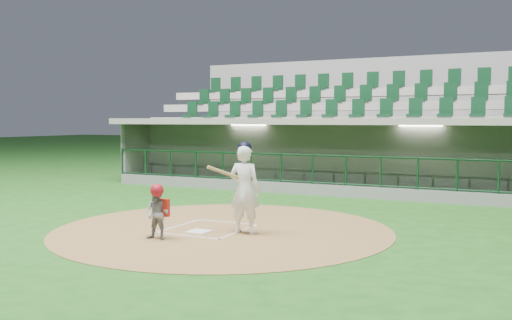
{
  "coord_description": "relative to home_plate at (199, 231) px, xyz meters",
  "views": [
    {
      "loc": [
        6.29,
        -10.67,
        2.34
      ],
      "look_at": [
        -0.3,
        2.6,
        1.3
      ],
      "focal_mm": 40.0,
      "sensor_mm": 36.0,
      "label": 1
    }
  ],
  "objects": [
    {
      "name": "ground",
      "position": [
        0.0,
        0.7,
        -0.02
      ],
      "size": [
        120.0,
        120.0,
        0.0
      ],
      "primitive_type": "plane",
      "color": "#1A4F16",
      "rests_on": "ground"
    },
    {
      "name": "dirt_circle",
      "position": [
        0.3,
        0.5,
        -0.02
      ],
      "size": [
        7.2,
        7.2,
        0.01
      ],
      "primitive_type": "cylinder",
      "color": "brown",
      "rests_on": "ground"
    },
    {
      "name": "home_plate",
      "position": [
        0.0,
        0.0,
        0.0
      ],
      "size": [
        0.43,
        0.43,
        0.02
      ],
      "primitive_type": "cube",
      "color": "white",
      "rests_on": "dirt_circle"
    },
    {
      "name": "batter_box_chalk",
      "position": [
        0.0,
        0.4,
        -0.0
      ],
      "size": [
        1.55,
        1.8,
        0.01
      ],
      "color": "white",
      "rests_on": "ground"
    },
    {
      "name": "dugout_structure",
      "position": [
        0.08,
        8.51,
        0.94
      ],
      "size": [
        16.4,
        3.7,
        3.0
      ],
      "color": "gray",
      "rests_on": "ground"
    },
    {
      "name": "seating_deck",
      "position": [
        0.0,
        11.61,
        1.4
      ],
      "size": [
        17.0,
        6.72,
        5.15
      ],
      "color": "slate",
      "rests_on": "ground"
    },
    {
      "name": "batter",
      "position": [
        0.92,
        0.3,
        0.93
      ],
      "size": [
        0.88,
        0.88,
        1.9
      ],
      "color": "white",
      "rests_on": "dirt_circle"
    },
    {
      "name": "catcher",
      "position": [
        -0.32,
        -0.98,
        0.54
      ],
      "size": [
        0.53,
        0.43,
        1.1
      ],
      "color": "gray",
      "rests_on": "dirt_circle"
    }
  ]
}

